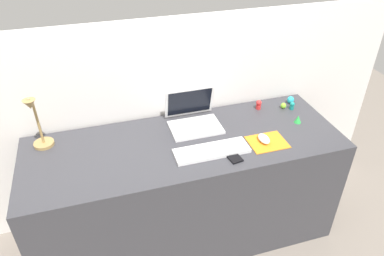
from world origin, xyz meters
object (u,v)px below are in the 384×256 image
(cell_phone, at_px, (232,155))
(toy_figurine_teal, at_px, (292,105))
(toy_figurine_green, at_px, (298,119))
(desk_lamp, at_px, (37,125))
(toy_figurine_red, at_px, (259,104))
(keyboard, at_px, (212,151))
(laptop, at_px, (193,116))
(mouse, at_px, (264,139))
(toy_figurine_lime, at_px, (283,106))
(toy_figurine_cyan, at_px, (291,100))

(cell_phone, relative_size, toy_figurine_teal, 2.44)
(cell_phone, relative_size, toy_figurine_green, 2.70)
(desk_lamp, relative_size, toy_figurine_red, 5.43)
(keyboard, bearing_deg, toy_figurine_teal, 23.30)
(laptop, bearing_deg, mouse, -42.26)
(desk_lamp, height_order, toy_figurine_lime, desk_lamp)
(mouse, bearing_deg, cell_phone, -162.21)
(toy_figurine_lime, bearing_deg, cell_phone, -143.90)
(keyboard, relative_size, toy_figurine_lime, 10.53)
(laptop, relative_size, toy_figurine_lime, 7.70)
(desk_lamp, bearing_deg, toy_figurine_teal, -0.87)
(mouse, xyz_separation_m, cell_phone, (-0.22, -0.07, -0.02))
(toy_figurine_teal, bearing_deg, toy_figurine_red, 161.74)
(mouse, height_order, toy_figurine_teal, toy_figurine_teal)
(laptop, height_order, toy_figurine_green, laptop)
(mouse, height_order, toy_figurine_cyan, toy_figurine_cyan)
(cell_phone, xyz_separation_m, toy_figurine_teal, (0.55, 0.34, 0.02))
(keyboard, distance_m, toy_figurine_cyan, 0.76)
(mouse, bearing_deg, toy_figurine_cyan, 43.39)
(cell_phone, distance_m, toy_figurine_teal, 0.65)
(cell_phone, bearing_deg, toy_figurine_green, 11.72)
(keyboard, bearing_deg, desk_lamp, 160.93)
(toy_figurine_red, distance_m, toy_figurine_green, 0.27)
(toy_figurine_teal, bearing_deg, mouse, -140.75)
(laptop, relative_size, toy_figurine_green, 6.33)
(toy_figurine_teal, xyz_separation_m, toy_figurine_lime, (-0.05, 0.03, -0.01))
(toy_figurine_cyan, bearing_deg, cell_phone, -144.61)
(cell_phone, height_order, toy_figurine_green, toy_figurine_green)
(cell_phone, relative_size, toy_figurine_red, 2.06)
(desk_lamp, bearing_deg, toy_figurine_green, -6.71)
(toy_figurine_lime, xyz_separation_m, toy_figurine_green, (0.00, -0.18, 0.00))
(toy_figurine_green, bearing_deg, keyboard, -167.98)
(laptop, distance_m, desk_lamp, 0.86)
(toy_figurine_teal, height_order, toy_figurine_lime, toy_figurine_teal)
(toy_figurine_teal, relative_size, toy_figurine_lime, 1.35)
(cell_phone, bearing_deg, toy_figurine_lime, 27.08)
(cell_phone, height_order, toy_figurine_cyan, toy_figurine_cyan)
(toy_figurine_red, bearing_deg, mouse, -110.82)
(laptop, distance_m, toy_figurine_cyan, 0.69)
(keyboard, bearing_deg, mouse, 1.14)
(desk_lamp, height_order, toy_figurine_teal, desk_lamp)
(keyboard, bearing_deg, cell_phone, -34.35)
(keyboard, height_order, toy_figurine_teal, toy_figurine_teal)
(mouse, distance_m, toy_figurine_green, 0.31)
(toy_figurine_red, height_order, toy_figurine_green, toy_figurine_red)
(toy_figurine_cyan, bearing_deg, desk_lamp, -178.21)
(cell_phone, bearing_deg, desk_lamp, 150.24)
(keyboard, xyz_separation_m, toy_figurine_lime, (0.60, 0.30, 0.01))
(laptop, xyz_separation_m, toy_figurine_lime, (0.61, 0.00, -0.03))
(toy_figurine_teal, xyz_separation_m, toy_figurine_cyan, (0.03, 0.07, -0.00))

